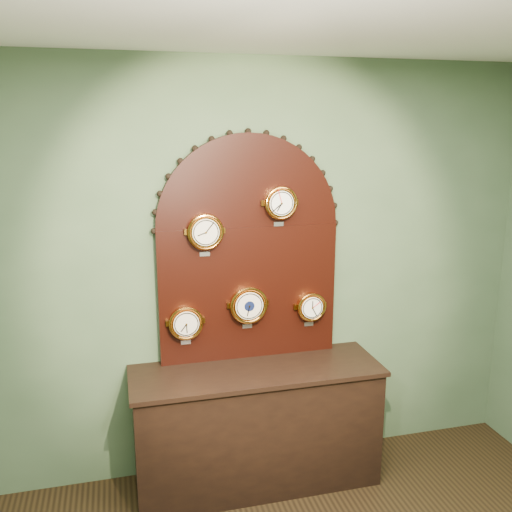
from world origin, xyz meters
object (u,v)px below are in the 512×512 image
object	(u,v)px
arabic_clock	(280,203)
barometer	(248,305)
shop_counter	(257,428)
tide_clock	(311,307)
roman_clock	(205,232)
hygrometer	(186,323)
display_board	(248,242)

from	to	relation	value
arabic_clock	barometer	size ratio (longest dim) A/B	0.88
shop_counter	arabic_clock	bearing A→B (deg)	38.22
shop_counter	tide_clock	world-z (taller)	tide_clock
roman_clock	barometer	distance (m)	0.58
roman_clock	barometer	xyz separation A→B (m)	(0.28, -0.00, -0.50)
shop_counter	roman_clock	xyz separation A→B (m)	(-0.30, 0.15, 1.32)
hygrometer	barometer	size ratio (longest dim) A/B	0.91
display_board	tide_clock	bearing A→B (deg)	-8.93
display_board	hygrometer	world-z (taller)	display_board
hygrometer	arabic_clock	bearing A→B (deg)	0.02
roman_clock	display_board	bearing A→B (deg)	12.73
display_board	roman_clock	xyz separation A→B (m)	(-0.30, -0.07, 0.10)
display_board	arabic_clock	bearing A→B (deg)	-18.76
hygrometer	barometer	world-z (taller)	barometer
tide_clock	shop_counter	bearing A→B (deg)	-159.84
shop_counter	arabic_clock	size ratio (longest dim) A/B	6.01
arabic_clock	display_board	bearing A→B (deg)	161.24
arabic_clock	hygrometer	world-z (taller)	arabic_clock
display_board	arabic_clock	distance (m)	0.33
roman_clock	hygrometer	bearing A→B (deg)	179.94
shop_counter	roman_clock	size ratio (longest dim) A/B	5.69
display_board	roman_clock	bearing A→B (deg)	-167.27
hygrometer	tide_clock	xyz separation A→B (m)	(0.85, 0.00, 0.04)
display_board	roman_clock	world-z (taller)	display_board
shop_counter	tide_clock	size ratio (longest dim) A/B	6.34
display_board	arabic_clock	world-z (taller)	display_board
roman_clock	hygrometer	distance (m)	0.61
barometer	roman_clock	bearing A→B (deg)	179.87
shop_counter	tide_clock	bearing A→B (deg)	20.16
shop_counter	barometer	distance (m)	0.83
barometer	tide_clock	distance (m)	0.44
roman_clock	arabic_clock	distance (m)	0.52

